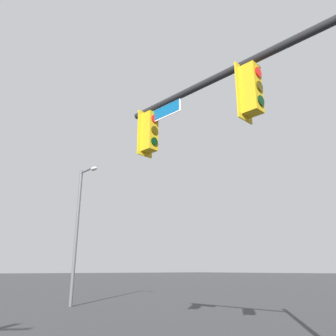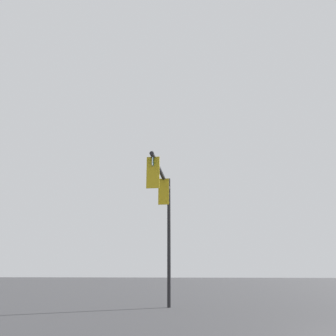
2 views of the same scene
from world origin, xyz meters
name	(u,v)px [view 1 (image 1 of 2)]	position (x,y,z in m)	size (l,w,h in m)	color
signal_pole_near	(239,116)	(-5.45, -8.00, 4.94)	(5.77, 1.05, 6.69)	black
street_lamp	(79,224)	(7.89, -10.24, 4.26)	(1.90, 0.29, 7.38)	#4C4C51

